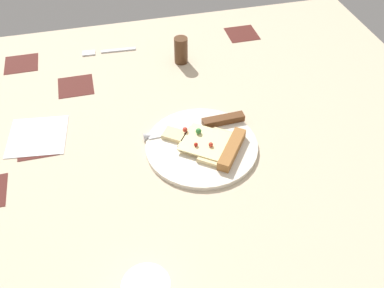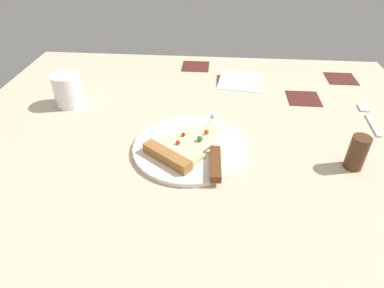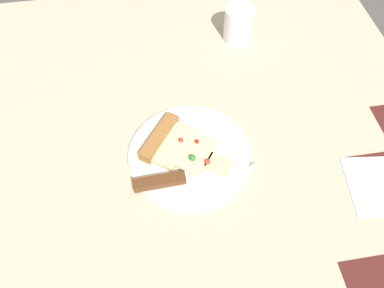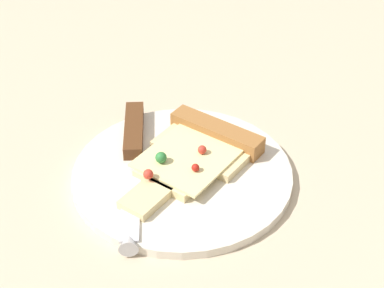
{
  "view_description": "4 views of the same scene",
  "coord_description": "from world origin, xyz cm",
  "px_view_note": "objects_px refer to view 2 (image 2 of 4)",
  "views": [
    {
      "loc": [
        -66.58,
        22.65,
        68.04
      ],
      "look_at": [
        -2.97,
        6.94,
        3.68
      ],
      "focal_mm": 40.22,
      "sensor_mm": 36.0,
      "label": 1
    },
    {
      "loc": [
        4.44,
        -53.86,
        44.36
      ],
      "look_at": [
        -0.35,
        3.63,
        1.96
      ],
      "focal_mm": 30.67,
      "sensor_mm": 36.0,
      "label": 2
    },
    {
      "loc": [
        40.15,
        -1.93,
        65.38
      ],
      "look_at": [
        -2.07,
        4.85,
        2.74
      ],
      "focal_mm": 35.47,
      "sensor_mm": 36.0,
      "label": 3
    },
    {
      "loc": [
        -1.59,
        55.19,
        43.46
      ],
      "look_at": [
        -2.13,
        2.26,
        3.27
      ],
      "focal_mm": 54.53,
      "sensor_mm": 36.0,
      "label": 4
    }
  ],
  "objects_px": {
    "pepper_shaker": "(357,153)",
    "napkin": "(240,81)",
    "knife": "(215,151)",
    "pizza_slice": "(182,148)",
    "drinking_glass": "(68,90)",
    "fork": "(369,117)",
    "plate": "(189,147)"
  },
  "relations": [
    {
      "from": "pepper_shaker",
      "to": "napkin",
      "type": "relative_size",
      "value": 0.57
    },
    {
      "from": "knife",
      "to": "napkin",
      "type": "bearing_deg",
      "value": 77.49
    },
    {
      "from": "pizza_slice",
      "to": "drinking_glass",
      "type": "height_order",
      "value": "drinking_glass"
    },
    {
      "from": "pizza_slice",
      "to": "fork",
      "type": "relative_size",
      "value": 1.21
    },
    {
      "from": "plate",
      "to": "pepper_shaker",
      "type": "xyz_separation_m",
      "value": [
        0.34,
        -0.03,
        0.03
      ]
    },
    {
      "from": "pepper_shaker",
      "to": "napkin",
      "type": "xyz_separation_m",
      "value": [
        -0.22,
        0.39,
        -0.04
      ]
    },
    {
      "from": "plate",
      "to": "drinking_glass",
      "type": "relative_size",
      "value": 2.91
    },
    {
      "from": "napkin",
      "to": "pizza_slice",
      "type": "bearing_deg",
      "value": -110.43
    },
    {
      "from": "plate",
      "to": "knife",
      "type": "height_order",
      "value": "knife"
    },
    {
      "from": "pepper_shaker",
      "to": "pizza_slice",
      "type": "bearing_deg",
      "value": 178.27
    },
    {
      "from": "plate",
      "to": "pepper_shaker",
      "type": "distance_m",
      "value": 0.35
    },
    {
      "from": "pizza_slice",
      "to": "pepper_shaker",
      "type": "distance_m",
      "value": 0.36
    },
    {
      "from": "pizza_slice",
      "to": "fork",
      "type": "height_order",
      "value": "pizza_slice"
    },
    {
      "from": "pepper_shaker",
      "to": "napkin",
      "type": "bearing_deg",
      "value": 119.32
    },
    {
      "from": "pizza_slice",
      "to": "knife",
      "type": "bearing_deg",
      "value": 35.27
    },
    {
      "from": "drinking_glass",
      "to": "fork",
      "type": "distance_m",
      "value": 0.79
    },
    {
      "from": "drinking_glass",
      "to": "napkin",
      "type": "relative_size",
      "value": 0.66
    },
    {
      "from": "plate",
      "to": "knife",
      "type": "distance_m",
      "value": 0.06
    },
    {
      "from": "pizza_slice",
      "to": "drinking_glass",
      "type": "distance_m",
      "value": 0.38
    },
    {
      "from": "drinking_glass",
      "to": "pepper_shaker",
      "type": "height_order",
      "value": "drinking_glass"
    },
    {
      "from": "plate",
      "to": "pizza_slice",
      "type": "relative_size",
      "value": 1.34
    },
    {
      "from": "pepper_shaker",
      "to": "fork",
      "type": "relative_size",
      "value": 0.49
    },
    {
      "from": "pepper_shaker",
      "to": "napkin",
      "type": "height_order",
      "value": "pepper_shaker"
    },
    {
      "from": "pizza_slice",
      "to": "drinking_glass",
      "type": "bearing_deg",
      "value": -175.03
    },
    {
      "from": "drinking_glass",
      "to": "pepper_shaker",
      "type": "relative_size",
      "value": 1.15
    },
    {
      "from": "pizza_slice",
      "to": "plate",
      "type": "bearing_deg",
      "value": 90.3
    },
    {
      "from": "plate",
      "to": "napkin",
      "type": "relative_size",
      "value": 1.93
    },
    {
      "from": "plate",
      "to": "napkin",
      "type": "distance_m",
      "value": 0.38
    },
    {
      "from": "knife",
      "to": "plate",
      "type": "bearing_deg",
      "value": 156.69
    },
    {
      "from": "plate",
      "to": "pizza_slice",
      "type": "xyz_separation_m",
      "value": [
        -0.02,
        -0.02,
        0.01
      ]
    },
    {
      "from": "drinking_glass",
      "to": "fork",
      "type": "height_order",
      "value": "drinking_glass"
    },
    {
      "from": "knife",
      "to": "pepper_shaker",
      "type": "distance_m",
      "value": 0.29
    }
  ]
}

